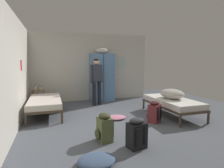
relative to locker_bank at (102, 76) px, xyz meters
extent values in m
plane|color=#565B66|center=(-0.35, -2.65, -0.97)|extent=(9.37, 9.37, 0.00)
cube|color=beige|center=(-0.35, 0.31, 0.35)|extent=(4.69, 0.06, 2.64)
cube|color=beige|center=(-2.67, -2.65, 0.35)|extent=(0.06, 5.86, 2.64)
cube|color=#B7CCBC|center=(0.83, 0.28, 0.58)|extent=(0.55, 0.01, 0.40)
cube|color=red|center=(-2.64, -1.62, 0.48)|extent=(0.01, 0.20, 0.28)
cube|color=#5B84B2|center=(-0.23, 0.00, -0.04)|extent=(0.44, 0.52, 1.85)
cylinder|color=black|center=(-0.11, -0.27, 0.08)|extent=(0.02, 0.03, 0.02)
cube|color=#5B84B2|center=(0.23, 0.00, -0.04)|extent=(0.44, 0.52, 1.85)
cylinder|color=black|center=(0.35, -0.27, 0.08)|extent=(0.02, 0.03, 0.02)
ellipsoid|color=beige|center=(0.00, 0.00, 0.99)|extent=(0.48, 0.36, 0.22)
cylinder|color=brown|center=(-2.52, -0.34, -0.69)|extent=(0.03, 0.03, 0.55)
cylinder|color=brown|center=(-2.17, -0.34, -0.69)|extent=(0.03, 0.03, 0.55)
cylinder|color=brown|center=(-2.52, -0.07, -0.69)|extent=(0.03, 0.03, 0.55)
cylinder|color=brown|center=(-2.17, -0.07, -0.69)|extent=(0.03, 0.03, 0.55)
cube|color=brown|center=(-2.34, -0.20, -0.78)|extent=(0.38, 0.30, 0.02)
cube|color=brown|center=(-2.34, -0.20, -0.41)|extent=(0.38, 0.30, 0.02)
cylinder|color=#473828|center=(1.80, -1.67, -0.83)|extent=(0.06, 0.06, 0.28)
cylinder|color=#473828|center=(0.96, -1.67, -0.83)|extent=(0.06, 0.06, 0.28)
cylinder|color=#473828|center=(1.80, -3.51, -0.83)|extent=(0.06, 0.06, 0.28)
cylinder|color=#473828|center=(0.96, -3.51, -0.83)|extent=(0.06, 0.06, 0.28)
cube|color=#473828|center=(1.38, -2.59, -0.66)|extent=(0.90, 1.90, 0.06)
cube|color=silver|center=(1.38, -2.59, -0.56)|extent=(0.87, 1.84, 0.14)
cube|color=white|center=(1.38, -2.59, -0.48)|extent=(0.86, 1.82, 0.01)
cylinder|color=#473828|center=(-2.51, -2.34, -0.83)|extent=(0.06, 0.06, 0.28)
cylinder|color=#473828|center=(-1.67, -2.34, -0.83)|extent=(0.06, 0.06, 0.28)
cylinder|color=#473828|center=(-2.51, -0.50, -0.83)|extent=(0.06, 0.06, 0.28)
cylinder|color=#473828|center=(-1.67, -0.50, -0.83)|extent=(0.06, 0.06, 0.28)
cube|color=#473828|center=(-2.09, -1.42, -0.66)|extent=(0.90, 1.90, 0.06)
cube|color=beige|center=(-2.09, -1.42, -0.56)|extent=(0.87, 1.84, 0.14)
cube|color=silver|center=(-2.09, -1.42, -0.48)|extent=(0.86, 1.82, 0.01)
ellipsoid|color=#B7B2A8|center=(1.39, -2.57, -0.34)|extent=(0.60, 0.78, 0.28)
cylinder|color=black|center=(-0.26, -0.60, -0.54)|extent=(0.13, 0.13, 0.86)
cylinder|color=black|center=(-0.48, -0.68, -0.54)|extent=(0.13, 0.13, 0.86)
cube|color=#333842|center=(-0.37, -0.64, 0.18)|extent=(0.41, 0.32, 0.58)
cylinder|color=#333842|center=(-0.17, -0.56, 0.14)|extent=(0.08, 0.08, 0.61)
cylinder|color=#333842|center=(-0.58, -0.72, 0.14)|extent=(0.08, 0.08, 0.61)
sphere|color=#DBAD89|center=(-0.37, -0.64, 0.57)|extent=(0.21, 0.21, 0.21)
ellipsoid|color=black|center=(-0.37, -0.64, 0.62)|extent=(0.20, 0.20, 0.11)
cylinder|color=white|center=(-2.42, -0.18, -0.32)|extent=(0.07, 0.07, 0.16)
cylinder|color=#2666B2|center=(-2.42, -0.18, -0.22)|extent=(0.04, 0.04, 0.03)
cylinder|color=beige|center=(-2.27, -0.24, -0.33)|extent=(0.06, 0.06, 0.13)
cylinder|color=black|center=(-2.27, -0.24, -0.25)|extent=(0.03, 0.03, 0.03)
cube|color=black|center=(-0.48, -4.15, -0.74)|extent=(0.36, 0.29, 0.46)
ellipsoid|color=#2D2D33|center=(-0.50, -4.01, -0.82)|extent=(0.25, 0.12, 0.20)
ellipsoid|color=#2D2D33|center=(-0.48, -4.15, -0.47)|extent=(0.32, 0.27, 0.10)
cube|color=black|center=(-0.36, -4.27, -0.72)|extent=(0.05, 0.03, 0.32)
cube|color=black|center=(-0.54, -4.30, -0.72)|extent=(0.05, 0.03, 0.32)
cube|color=maroon|center=(0.58, -2.98, -0.74)|extent=(0.40, 0.38, 0.46)
ellipsoid|color=#42191E|center=(0.50, -2.86, -0.82)|extent=(0.24, 0.20, 0.20)
ellipsoid|color=#42191E|center=(0.58, -2.98, -0.47)|extent=(0.36, 0.34, 0.10)
cube|color=black|center=(0.73, -3.04, -0.72)|extent=(0.05, 0.05, 0.32)
cube|color=black|center=(0.59, -3.14, -0.72)|extent=(0.05, 0.05, 0.32)
cube|color=#566038|center=(-0.94, -3.68, -0.74)|extent=(0.27, 0.34, 0.46)
ellipsoid|color=#383D23|center=(-1.09, -3.70, -0.82)|extent=(0.10, 0.25, 0.20)
ellipsoid|color=#383D23|center=(-0.94, -3.68, -0.47)|extent=(0.24, 0.31, 0.10)
cube|color=black|center=(-0.81, -3.58, -0.72)|extent=(0.03, 0.05, 0.32)
cube|color=black|center=(-0.79, -3.76, -0.72)|extent=(0.03, 0.05, 0.32)
ellipsoid|color=#42567A|center=(-1.29, -4.49, -0.90)|extent=(0.57, 0.50, 0.14)
ellipsoid|color=pink|center=(-0.26, -2.42, -0.93)|extent=(0.54, 0.44, 0.09)
camera|label=1|loc=(-1.89, -7.08, 0.57)|focal=30.07mm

